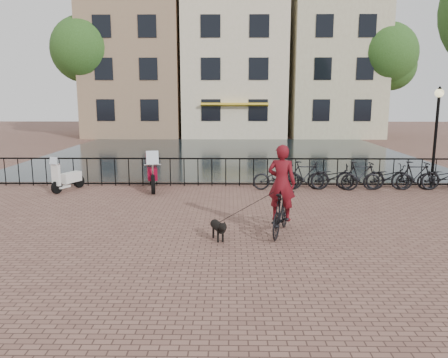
{
  "coord_description": "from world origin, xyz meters",
  "views": [
    {
      "loc": [
        0.13,
        -7.45,
        3.17
      ],
      "look_at": [
        0.0,
        3.0,
        1.2
      ],
      "focal_mm": 35.0,
      "sensor_mm": 36.0,
      "label": 1
    }
  ],
  "objects_px": {
    "lamp_post": "(437,121)",
    "motorcycle": "(152,168)",
    "dog": "(218,229)",
    "cyclist": "(281,195)",
    "scooter": "(68,172)"
  },
  "relations": [
    {
      "from": "lamp_post",
      "to": "motorcycle",
      "type": "bearing_deg",
      "value": -179.05
    },
    {
      "from": "lamp_post",
      "to": "dog",
      "type": "distance_m",
      "value": 9.49
    },
    {
      "from": "lamp_post",
      "to": "dog",
      "type": "bearing_deg",
      "value": -142.37
    },
    {
      "from": "cyclist",
      "to": "dog",
      "type": "distance_m",
      "value": 1.67
    },
    {
      "from": "scooter",
      "to": "cyclist",
      "type": "bearing_deg",
      "value": -12.33
    },
    {
      "from": "dog",
      "to": "scooter",
      "type": "xyz_separation_m",
      "value": [
        -5.28,
        5.21,
        0.38
      ]
    },
    {
      "from": "dog",
      "to": "motorcycle",
      "type": "distance_m",
      "value": 6.02
    },
    {
      "from": "cyclist",
      "to": "scooter",
      "type": "relative_size",
      "value": 1.76
    },
    {
      "from": "motorcycle",
      "to": "scooter",
      "type": "relative_size",
      "value": 1.52
    },
    {
      "from": "lamp_post",
      "to": "cyclist",
      "type": "bearing_deg",
      "value": -138.51
    },
    {
      "from": "scooter",
      "to": "dog",
      "type": "bearing_deg",
      "value": -21.74
    },
    {
      "from": "dog",
      "to": "lamp_post",
      "type": "bearing_deg",
      "value": 17.34
    },
    {
      "from": "motorcycle",
      "to": "scooter",
      "type": "distance_m",
      "value": 2.86
    },
    {
      "from": "dog",
      "to": "scooter",
      "type": "bearing_deg",
      "value": 115.09
    },
    {
      "from": "lamp_post",
      "to": "motorcycle",
      "type": "height_order",
      "value": "lamp_post"
    }
  ]
}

